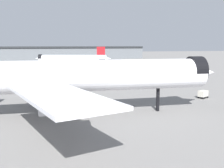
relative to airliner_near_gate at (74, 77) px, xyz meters
name	(u,v)px	position (x,y,z in m)	size (l,w,h in m)	color
ground	(72,114)	(-0.23, 1.54, -7.14)	(900.00, 900.00, 0.00)	slate
airliner_near_gate	(74,77)	(0.00, 0.00, 0.00)	(55.95, 51.10, 16.19)	white
airliner_far_taxiway	(73,59)	(12.04, 101.79, -1.97)	(41.50, 37.00, 11.72)	silver
terminal_building	(49,53)	(2.42, 196.88, -1.32)	(171.00, 33.12, 16.77)	slate
baggage_cart_trailing	(203,94)	(31.89, 8.39, -6.16)	(2.84, 2.66, 1.82)	black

